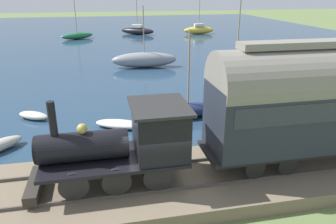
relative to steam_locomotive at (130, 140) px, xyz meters
The scene contains 13 objects.
ground_plane 2.42m from the steam_locomotive, 96.51° to the right, with size 200.00×200.00×0.00m, color #607542.
harbor_water 42.63m from the steam_locomotive, ahead, with size 80.00×80.00×0.01m.
rail_embankment 2.18m from the steam_locomotive, 90.00° to the right, with size 4.53×56.00×0.65m.
steam_locomotive is the anchor object (origin of this frame).
sailboat_yellow 45.38m from the steam_locomotive, 19.90° to the right, with size 1.50×5.09×7.36m.
sailboat_black 44.62m from the steam_locomotive, ahead, with size 4.67×5.83×8.05m.
sailboat_green 41.07m from the steam_locomotive, ahead, with size 3.39×5.00×6.62m.
sailboat_gray 20.73m from the steam_locomotive, ahead, with size 1.96×6.29×5.66m.
sailboat_blue 14.82m from the steam_locomotive, 37.18° to the right, with size 3.49×5.01×9.33m.
sailboat_navy 8.25m from the steam_locomotive, 29.83° to the right, with size 1.44×4.16×5.08m.
rowboat_off_pier 17.08m from the steam_locomotive, 49.45° to the right, with size 1.25×1.94×0.45m.
rowboat_far_out 6.56m from the steam_locomotive, ahead, with size 1.99×2.90×0.41m.
rowboat_near_shore 10.04m from the steam_locomotive, 29.63° to the left, with size 1.72×2.08×0.43m.
Camera 1 is at (-10.27, 1.78, 7.18)m, focal length 35.00 mm.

